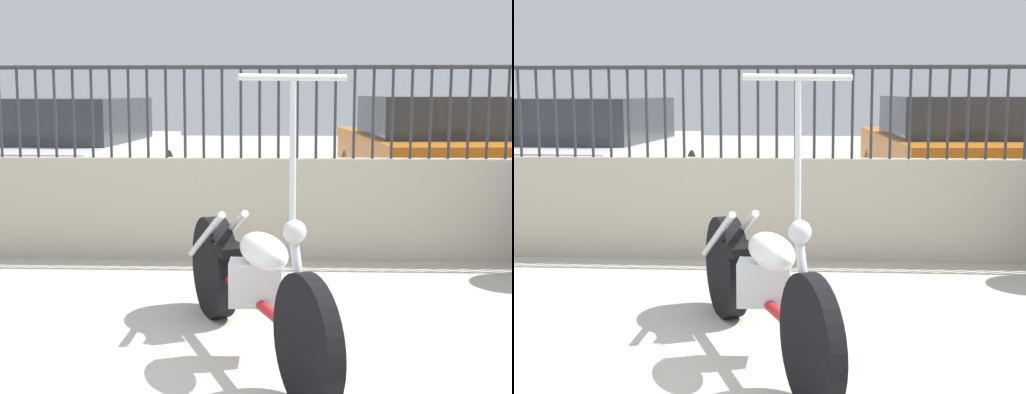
% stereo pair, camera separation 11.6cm
% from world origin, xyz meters
% --- Properties ---
extents(low_wall, '(10.00, 0.18, 0.87)m').
position_xyz_m(low_wall, '(0.00, 2.84, 0.43)').
color(low_wall, '#B2A893').
rests_on(low_wall, ground_plane).
extents(fence_railing, '(10.00, 0.04, 0.78)m').
position_xyz_m(fence_railing, '(-0.00, 2.84, 1.38)').
color(fence_railing, '#2D2D33').
rests_on(fence_railing, low_wall).
extents(motorcycle_red, '(0.93, 2.01, 1.52)m').
position_xyz_m(motorcycle_red, '(0.16, 0.65, 0.39)').
color(motorcycle_red, black).
rests_on(motorcycle_red, ground_plane).
extents(car_white, '(2.19, 4.11, 1.35)m').
position_xyz_m(car_white, '(-2.25, 5.22, 0.68)').
color(car_white, black).
rests_on(car_white, ground_plane).
extents(car_orange, '(2.02, 4.02, 1.38)m').
position_xyz_m(car_orange, '(2.16, 5.34, 0.70)').
color(car_orange, black).
rests_on(car_orange, ground_plane).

